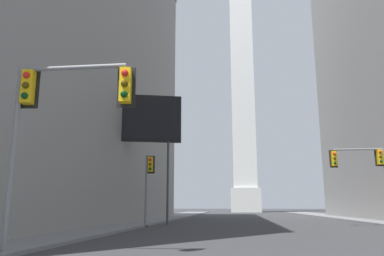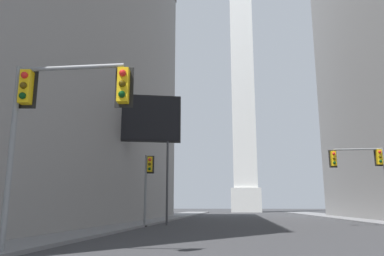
{
  "view_description": "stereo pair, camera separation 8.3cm",
  "coord_description": "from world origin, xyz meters",
  "px_view_note": "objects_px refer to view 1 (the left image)",
  "views": [
    {
      "loc": [
        -2.13,
        -2.14,
        1.47
      ],
      "look_at": [
        -9.38,
        59.25,
        14.37
      ],
      "focal_mm": 35.0,
      "sensor_mm": 36.0,
      "label": 1
    },
    {
      "loc": [
        -2.05,
        -2.13,
        1.47
      ],
      "look_at": [
        -9.38,
        59.25,
        14.37
      ],
      "focal_mm": 35.0,
      "sensor_mm": 36.0,
      "label": 2
    }
  ],
  "objects_px": {
    "traffic_light_mid_right": "(367,166)",
    "traffic_light_mid_left": "(148,179)",
    "obelisk": "(242,70)",
    "billboard_sign": "(142,121)",
    "traffic_light_near_left": "(55,109)"
  },
  "relations": [
    {
      "from": "obelisk",
      "to": "billboard_sign",
      "type": "xyz_separation_m",
      "value": [
        -9.62,
        -63.75,
        -27.67
      ]
    },
    {
      "from": "traffic_light_mid_left",
      "to": "billboard_sign",
      "type": "height_order",
      "value": "billboard_sign"
    },
    {
      "from": "billboard_sign",
      "to": "obelisk",
      "type": "bearing_deg",
      "value": 81.42
    },
    {
      "from": "obelisk",
      "to": "traffic_light_mid_right",
      "type": "bearing_deg",
      "value": -83.35
    },
    {
      "from": "obelisk",
      "to": "traffic_light_near_left",
      "type": "distance_m",
      "value": 87.98
    },
    {
      "from": "traffic_light_mid_left",
      "to": "billboard_sign",
      "type": "bearing_deg",
      "value": 120.05
    },
    {
      "from": "traffic_light_mid_right",
      "to": "traffic_light_mid_left",
      "type": "bearing_deg",
      "value": -173.4
    },
    {
      "from": "obelisk",
      "to": "billboard_sign",
      "type": "distance_m",
      "value": 70.16
    },
    {
      "from": "obelisk",
      "to": "traffic_light_mid_left",
      "type": "relative_size",
      "value": 14.4
    },
    {
      "from": "traffic_light_near_left",
      "to": "traffic_light_mid_right",
      "type": "height_order",
      "value": "traffic_light_near_left"
    },
    {
      "from": "obelisk",
      "to": "traffic_light_mid_right",
      "type": "relative_size",
      "value": 13.05
    },
    {
      "from": "obelisk",
      "to": "traffic_light_mid_left",
      "type": "distance_m",
      "value": 73.67
    },
    {
      "from": "billboard_sign",
      "to": "traffic_light_mid_right",
      "type": "bearing_deg",
      "value": 0.09
    },
    {
      "from": "obelisk",
      "to": "traffic_light_mid_left",
      "type": "xyz_separation_m",
      "value": [
        -8.56,
        -65.58,
        -32.46
      ]
    },
    {
      "from": "traffic_light_mid_left",
      "to": "traffic_light_mid_right",
      "type": "relative_size",
      "value": 0.91
    }
  ]
}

